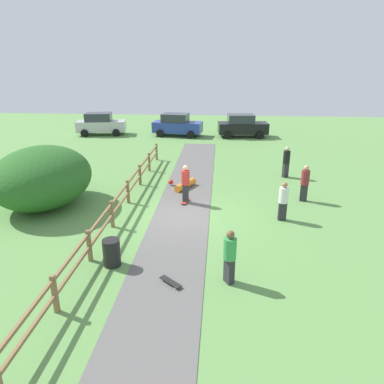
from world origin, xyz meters
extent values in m
plane|color=#60934C|center=(0.00, 0.00, 0.00)|extent=(60.00, 60.00, 0.00)
cube|color=#605E5B|center=(0.00, 0.00, 0.01)|extent=(2.40, 28.00, 0.02)
cube|color=olive|center=(-2.60, -6.43, 0.55)|extent=(0.12, 0.12, 1.10)
cube|color=olive|center=(-2.60, -3.86, 0.55)|extent=(0.12, 0.12, 1.10)
cube|color=olive|center=(-2.60, -1.29, 0.55)|extent=(0.12, 0.12, 1.10)
cube|color=olive|center=(-2.60, 1.29, 0.55)|extent=(0.12, 0.12, 1.10)
cube|color=olive|center=(-2.60, 3.86, 0.55)|extent=(0.12, 0.12, 1.10)
cube|color=olive|center=(-2.60, 6.43, 0.55)|extent=(0.12, 0.12, 1.10)
cube|color=olive|center=(-2.60, 9.00, 0.55)|extent=(0.12, 0.12, 1.10)
cube|color=olive|center=(-2.60, 0.00, 0.50)|extent=(0.08, 18.00, 0.09)
cube|color=olive|center=(-2.60, 0.00, 0.95)|extent=(0.08, 18.00, 0.09)
ellipsoid|color=#286023|center=(-6.28, 0.70, 1.35)|extent=(4.15, 4.98, 2.70)
cylinder|color=black|center=(-1.80, -4.07, 0.45)|extent=(0.56, 0.56, 0.90)
cube|color=#B23326|center=(0.04, 1.49, 0.09)|extent=(0.37, 0.82, 0.02)
cylinder|color=silver|center=(0.03, 1.78, 0.05)|extent=(0.04, 0.07, 0.06)
cylinder|color=silver|center=(0.18, 1.75, 0.05)|extent=(0.04, 0.07, 0.06)
cylinder|color=silver|center=(-0.09, 1.24, 0.05)|extent=(0.04, 0.07, 0.06)
cylinder|color=silver|center=(0.06, 1.21, 0.05)|extent=(0.04, 0.07, 0.06)
cube|color=#2D2D33|center=(0.04, 1.49, 0.50)|extent=(0.26, 0.36, 0.80)
cylinder|color=red|center=(0.04, 1.49, 1.24)|extent=(0.45, 0.45, 0.67)
sphere|color=beige|center=(0.04, 1.49, 1.69)|extent=(0.24, 0.24, 0.24)
cylinder|color=orange|center=(-0.15, 3.45, 0.20)|extent=(1.02, 1.57, 0.36)
sphere|color=red|center=(-0.97, 3.86, 0.20)|extent=(0.26, 0.26, 0.26)
cube|color=black|center=(0.21, -4.99, 0.09)|extent=(0.74, 0.67, 0.02)
cylinder|color=silver|center=(-0.05, -4.86, 0.05)|extent=(0.07, 0.06, 0.06)
cylinder|color=silver|center=(0.05, -4.75, 0.05)|extent=(0.07, 0.06, 0.06)
cylinder|color=silver|center=(0.37, -5.23, 0.05)|extent=(0.07, 0.06, 0.06)
cylinder|color=silver|center=(0.47, -5.12, 0.05)|extent=(0.07, 0.06, 0.06)
cube|color=#2D2D33|center=(1.92, -4.74, 0.40)|extent=(0.34, 0.38, 0.80)
cylinder|color=green|center=(1.92, -4.74, 1.13)|extent=(0.52, 0.52, 0.66)
sphere|color=brown|center=(1.92, -4.74, 1.58)|extent=(0.24, 0.24, 0.24)
cube|color=#2D2D33|center=(5.53, 2.18, 0.41)|extent=(0.35, 0.24, 0.81)
cylinder|color=maroon|center=(5.53, 2.18, 1.15)|extent=(0.43, 0.43, 0.68)
sphere|color=tan|center=(5.53, 2.18, 1.61)|extent=(0.24, 0.24, 0.24)
cube|color=#2D2D33|center=(4.20, -0.08, 0.39)|extent=(0.32, 0.20, 0.77)
cylinder|color=white|center=(4.20, -0.08, 1.09)|extent=(0.38, 0.38, 0.64)
sphere|color=#9E704C|center=(4.20, -0.08, 1.53)|extent=(0.23, 0.23, 0.23)
cube|color=#2D2D33|center=(5.29, 5.84, 0.41)|extent=(0.38, 0.34, 0.83)
cylinder|color=black|center=(5.29, 5.84, 1.17)|extent=(0.53, 0.53, 0.69)
sphere|color=beige|center=(5.29, 5.84, 1.64)|extent=(0.25, 0.25, 0.25)
cube|color=black|center=(3.50, 17.19, 0.77)|extent=(4.35, 2.10, 0.90)
cube|color=#2D333D|center=(3.30, 17.17, 1.57)|extent=(2.34, 1.77, 0.70)
cylinder|color=black|center=(4.76, 18.20, 0.32)|extent=(0.66, 0.30, 0.64)
cylinder|color=black|center=(4.93, 16.45, 0.32)|extent=(0.66, 0.30, 0.64)
cylinder|color=black|center=(2.07, 17.94, 0.32)|extent=(0.66, 0.30, 0.64)
cylinder|color=black|center=(2.24, 16.18, 0.32)|extent=(0.66, 0.30, 0.64)
cube|color=#283D99|center=(-2.14, 17.19, 0.77)|extent=(4.39, 2.24, 0.90)
cube|color=#2D333D|center=(-2.34, 17.22, 1.57)|extent=(2.39, 1.84, 0.70)
cylinder|color=black|center=(-0.69, 17.89, 0.32)|extent=(0.67, 0.32, 0.64)
cylinder|color=black|center=(-0.92, 16.14, 0.32)|extent=(0.67, 0.32, 0.64)
cylinder|color=black|center=(-3.37, 18.24, 0.32)|extent=(0.67, 0.32, 0.64)
cylinder|color=black|center=(-3.60, 16.50, 0.32)|extent=(0.67, 0.32, 0.64)
cube|color=#B7B7BC|center=(-8.94, 17.19, 0.77)|extent=(4.41, 2.33, 0.90)
cube|color=#2D333D|center=(-9.14, 17.16, 1.57)|extent=(2.42, 1.88, 0.70)
cylinder|color=black|center=(-7.74, 18.27, 0.32)|extent=(0.67, 0.34, 0.64)
cylinder|color=black|center=(-7.47, 16.53, 0.32)|extent=(0.67, 0.34, 0.64)
cylinder|color=black|center=(-10.41, 17.85, 0.32)|extent=(0.67, 0.34, 0.64)
cylinder|color=black|center=(-10.14, 16.11, 0.32)|extent=(0.67, 0.34, 0.64)
camera|label=1|loc=(1.54, -13.92, 6.21)|focal=33.57mm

